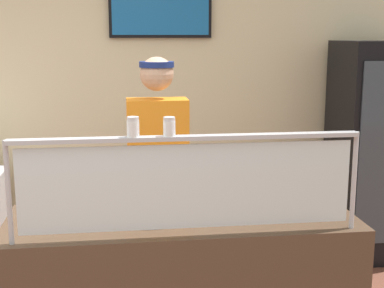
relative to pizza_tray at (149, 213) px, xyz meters
name	(u,v)px	position (x,y,z in m)	size (l,w,h in m)	color
shop_rear_unit	(156,97)	(0.17, 1.97, 0.39)	(6.23, 0.13, 2.70)	beige
sneeze_guard	(188,174)	(0.17, -0.32, 0.29)	(1.65, 0.06, 0.49)	#B2B5BC
pizza_tray	(149,213)	(0.00, 0.00, 0.00)	(0.43, 0.43, 0.04)	#9EA0A8
pizza_server	(148,210)	(-0.01, -0.02, 0.02)	(0.07, 0.28, 0.01)	#ADAFB7
parmesan_shaker	(133,128)	(-0.08, -0.32, 0.51)	(0.06, 0.06, 0.09)	white
pepper_flake_shaker	(169,128)	(0.08, -0.32, 0.51)	(0.06, 0.06, 0.09)	white
worker_figure	(159,176)	(0.10, 0.61, 0.04)	(0.41, 0.50, 1.76)	#23232D
drink_fridge	(373,151)	(1.98, 1.52, -0.04)	(0.64, 0.63, 1.84)	black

